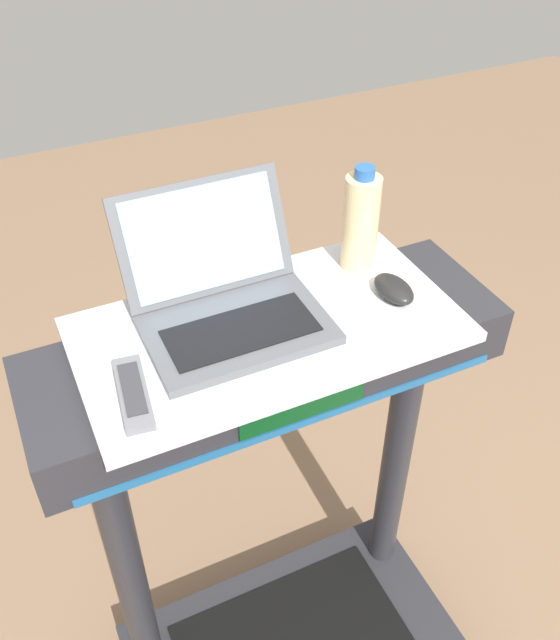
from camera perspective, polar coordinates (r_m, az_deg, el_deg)
name	(u,v)px	position (r m, az deg, el deg)	size (l,w,h in m)	color
desk_board	(268,330)	(1.27, -0.96, -0.79)	(0.69, 0.37, 0.02)	silver
laptop	(226,299)	(1.25, -4.40, 1.75)	(0.32, 0.31, 0.21)	#515459
computer_mouse	(394,289)	(1.33, 9.28, 2.52)	(0.06, 0.10, 0.03)	black
water_bottle	(361,222)	(1.37, 6.61, 7.99)	(0.07, 0.07, 0.22)	beige
tv_remote	(133,393)	(1.14, -11.90, -5.86)	(0.07, 0.16, 0.02)	slate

